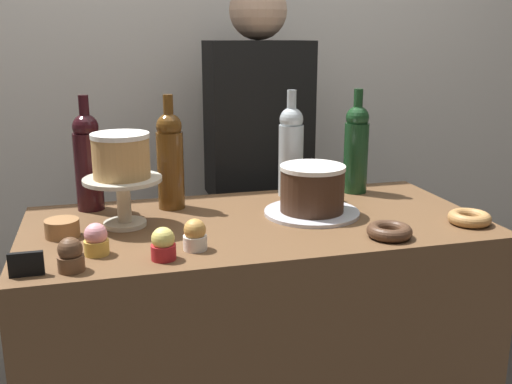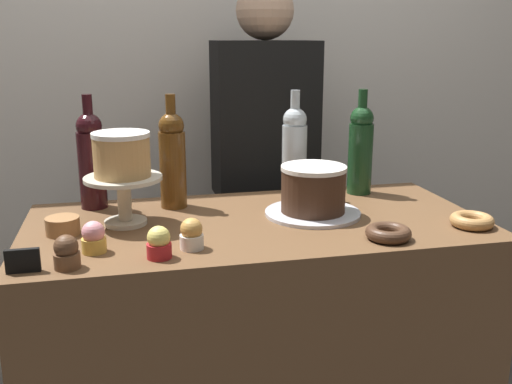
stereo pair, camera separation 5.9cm
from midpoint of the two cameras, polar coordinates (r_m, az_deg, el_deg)
back_wall at (r=2.36m, az=-4.06°, el=12.15°), size 6.00×0.05×2.60m
display_counter at (r=1.77m, az=1.00°, el=-17.35°), size 1.22×0.59×0.93m
cake_stand_pedestal at (r=1.55m, az=-11.70°, el=-0.01°), size 0.20×0.20×0.13m
white_layer_cake at (r=1.53m, az=-11.90°, el=3.60°), size 0.15×0.15×0.11m
silver_serving_platter at (r=1.63m, az=6.58°, el=-2.05°), size 0.27×0.27×0.01m
chocolate_round_cake at (r=1.62m, az=6.66°, el=0.31°), size 0.18×0.18×0.13m
wine_bottle_dark_red at (r=1.72m, az=-14.83°, el=3.17°), size 0.08×0.08×0.33m
wine_bottle_amber at (r=1.68m, az=-7.16°, el=3.30°), size 0.08×0.08×0.33m
wine_bottle_green at (r=1.85m, az=11.08°, el=4.23°), size 0.08×0.08×0.33m
wine_bottle_clear at (r=1.79m, az=4.71°, el=4.11°), size 0.08×0.08×0.33m
cupcake_caramel at (r=1.37m, az=-5.07°, el=-4.15°), size 0.06×0.06×0.07m
cupcake_chocolate at (r=1.30m, az=-16.77°, el=-5.69°), size 0.06×0.06×0.07m
cupcake_lemon at (r=1.32m, az=-8.18°, el=-4.97°), size 0.06×0.06×0.07m
cupcake_strawberry at (r=1.38m, az=-14.39°, el=-4.36°), size 0.06×0.06×0.07m
donut_maple at (r=1.63m, az=21.30°, el=-2.62°), size 0.11×0.11×0.03m
donut_chocolate at (r=1.47m, az=13.92°, el=-3.89°), size 0.11×0.11×0.03m
cookie_stack at (r=1.53m, az=-17.29°, el=-3.18°), size 0.08×0.08×0.04m
price_sign_chalkboard at (r=1.31m, az=-20.62°, el=-6.31°), size 0.07×0.01×0.05m
barista_figure at (r=2.17m, az=1.59°, el=-0.43°), size 0.36×0.22×1.60m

